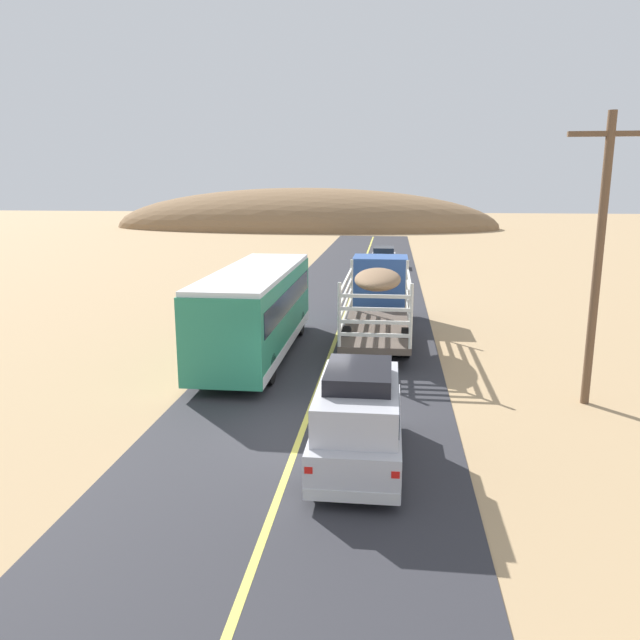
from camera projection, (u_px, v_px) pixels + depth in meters
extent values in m
plane|color=tan|center=(301.00, 434.00, 15.74)|extent=(240.00, 240.00, 0.00)
cube|color=#2D2D33|center=(301.00, 434.00, 15.74)|extent=(8.00, 120.00, 0.02)
cube|color=#D8CC4C|center=(301.00, 433.00, 15.74)|extent=(0.16, 117.60, 0.00)
cube|color=silver|center=(358.00, 434.00, 14.00)|extent=(1.90, 4.60, 0.90)
cube|color=silver|center=(358.00, 401.00, 13.67)|extent=(1.75, 3.59, 0.80)
cube|color=#192333|center=(358.00, 400.00, 13.66)|extent=(1.79, 3.22, 0.44)
cube|color=silver|center=(352.00, 495.00, 11.92)|extent=(1.86, 0.20, 0.24)
cube|color=red|center=(309.00, 470.00, 11.84)|extent=(0.16, 0.06, 0.14)
cube|color=red|center=(396.00, 474.00, 11.66)|extent=(0.16, 0.06, 0.14)
cube|color=black|center=(359.00, 375.00, 13.59)|extent=(1.42, 2.07, 0.36)
cylinder|color=black|center=(329.00, 421.00, 15.54)|extent=(0.26, 0.76, 0.76)
cylinder|color=black|center=(394.00, 424.00, 15.35)|extent=(0.26, 0.76, 0.76)
cylinder|color=black|center=(315.00, 473.00, 12.77)|extent=(0.26, 0.76, 0.76)
cylinder|color=black|center=(394.00, 477.00, 12.59)|extent=(0.26, 0.76, 0.76)
cube|color=#3359A5|center=(380.00, 280.00, 28.83)|extent=(2.50, 2.20, 2.20)
cube|color=#192333|center=(380.00, 270.00, 28.73)|extent=(2.53, 1.54, 0.70)
cube|color=brown|center=(377.00, 329.00, 23.84)|extent=(2.50, 6.40, 0.24)
cylinder|color=silver|center=(352.00, 285.00, 26.75)|extent=(0.12, 0.12, 2.20)
cylinder|color=silver|center=(407.00, 286.00, 26.48)|extent=(0.12, 0.12, 2.20)
cylinder|color=silver|center=(339.00, 315.00, 20.66)|extent=(0.12, 0.12, 2.20)
cylinder|color=silver|center=(411.00, 317.00, 20.39)|extent=(0.12, 0.12, 2.20)
cube|color=silver|center=(346.00, 315.00, 23.85)|extent=(0.08, 6.30, 0.12)
cube|color=silver|center=(409.00, 316.00, 23.58)|extent=(0.08, 6.30, 0.12)
cube|color=silver|center=(375.00, 335.00, 20.65)|extent=(2.40, 0.08, 0.12)
cube|color=silver|center=(346.00, 303.00, 23.76)|extent=(0.08, 6.30, 0.12)
cube|color=silver|center=(409.00, 305.00, 23.48)|extent=(0.08, 6.30, 0.12)
cube|color=silver|center=(375.00, 322.00, 20.56)|extent=(2.40, 0.08, 0.12)
cube|color=silver|center=(346.00, 292.00, 23.66)|extent=(0.08, 6.30, 0.12)
cube|color=silver|center=(409.00, 293.00, 23.39)|extent=(0.08, 6.30, 0.12)
cube|color=silver|center=(375.00, 309.00, 20.46)|extent=(2.40, 0.08, 0.12)
cube|color=silver|center=(346.00, 281.00, 23.56)|extent=(0.08, 6.30, 0.12)
cube|color=silver|center=(410.00, 282.00, 23.29)|extent=(0.08, 6.30, 0.12)
cube|color=silver|center=(375.00, 296.00, 20.36)|extent=(2.40, 0.08, 0.12)
ellipsoid|color=#8C6B4C|center=(378.00, 279.00, 23.41)|extent=(1.75, 3.84, 0.70)
cylinder|color=black|center=(356.00, 306.00, 29.23)|extent=(0.32, 1.10, 1.10)
cylinder|color=black|center=(403.00, 307.00, 28.98)|extent=(0.32, 1.10, 1.10)
cylinder|color=black|center=(346.00, 341.00, 22.75)|extent=(0.32, 1.10, 1.10)
cylinder|color=black|center=(406.00, 342.00, 22.51)|extent=(0.32, 1.10, 1.10)
cube|color=#2D8C66|center=(256.00, 310.00, 22.49)|extent=(2.50, 10.00, 2.70)
cube|color=white|center=(255.00, 271.00, 22.18)|extent=(2.45, 9.80, 0.16)
cube|color=#192333|center=(256.00, 297.00, 22.39)|extent=(2.54, 9.20, 0.80)
cube|color=silver|center=(257.00, 341.00, 22.74)|extent=(2.53, 9.80, 0.36)
cylinder|color=black|center=(248.00, 322.00, 26.03)|extent=(0.30, 1.00, 1.00)
cylinder|color=black|center=(299.00, 323.00, 25.78)|extent=(0.30, 1.00, 1.00)
cylinder|color=black|center=(201.00, 366.00, 19.72)|extent=(0.30, 1.00, 1.00)
cylinder|color=black|center=(269.00, 369.00, 19.48)|extent=(0.30, 1.00, 1.00)
cube|color=silver|center=(383.00, 260.00, 46.95)|extent=(1.80, 4.40, 0.70)
cube|color=#192333|center=(384.00, 251.00, 46.91)|extent=(1.53, 2.20, 0.60)
cylinder|color=black|center=(374.00, 260.00, 48.36)|extent=(0.22, 0.66, 0.66)
cylinder|color=black|center=(394.00, 260.00, 48.18)|extent=(0.22, 0.66, 0.66)
cylinder|color=black|center=(372.00, 264.00, 45.80)|extent=(0.22, 0.66, 0.66)
cylinder|color=black|center=(394.00, 264.00, 45.62)|extent=(0.22, 0.66, 0.66)
cylinder|color=brown|center=(598.00, 264.00, 17.08)|extent=(0.24, 0.24, 8.13)
cube|color=brown|center=(611.00, 134.00, 16.33)|extent=(2.20, 0.14, 0.14)
ellipsoid|color=olive|center=(304.00, 228.00, 87.59)|extent=(54.27, 22.83, 11.12)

